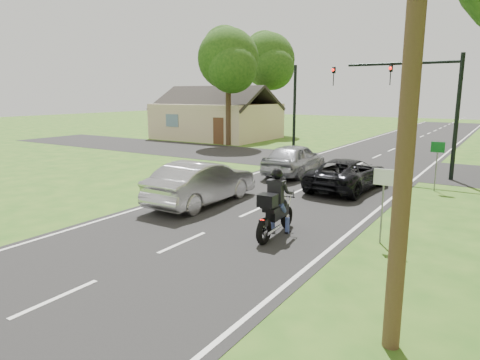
% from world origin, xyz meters
% --- Properties ---
extents(ground, '(140.00, 140.00, 0.00)m').
position_xyz_m(ground, '(0.00, 0.00, 0.00)').
color(ground, '#2A5818').
rests_on(ground, ground).
extents(road, '(8.00, 100.00, 0.01)m').
position_xyz_m(road, '(0.00, 10.00, 0.01)').
color(road, black).
rests_on(road, ground).
extents(cross_road, '(60.00, 7.00, 0.01)m').
position_xyz_m(cross_road, '(0.00, 16.00, 0.01)').
color(cross_road, black).
rests_on(cross_road, ground).
extents(motorcycle_rider, '(0.67, 2.38, 2.05)m').
position_xyz_m(motorcycle_rider, '(1.92, 1.92, 0.81)').
color(motorcycle_rider, black).
rests_on(motorcycle_rider, ground).
extents(dark_suv, '(2.57, 5.06, 1.37)m').
position_xyz_m(dark_suv, '(1.65, 9.13, 0.70)').
color(dark_suv, black).
rests_on(dark_suv, road).
extents(silver_sedan, '(1.74, 4.97, 1.64)m').
position_xyz_m(silver_sedan, '(-2.21, 3.78, 0.83)').
color(silver_sedan, '#ABAAAF').
rests_on(silver_sedan, road).
extents(silver_suv, '(2.08, 4.85, 1.63)m').
position_xyz_m(silver_suv, '(-1.80, 11.05, 0.83)').
color(silver_suv, '#9B9DA3').
rests_on(silver_suv, road).
extents(traffic_signal, '(6.38, 0.44, 6.00)m').
position_xyz_m(traffic_signal, '(3.34, 14.00, 4.14)').
color(traffic_signal, black).
rests_on(traffic_signal, ground).
extents(signal_pole_far, '(0.20, 0.20, 6.00)m').
position_xyz_m(signal_pole_far, '(-5.20, 18.00, 3.00)').
color(signal_pole_far, black).
rests_on(signal_pole_far, ground).
extents(utility_pole_near, '(1.60, 0.28, 10.00)m').
position_xyz_m(utility_pole_near, '(6.20, -2.00, 5.08)').
color(utility_pole_near, brown).
rests_on(utility_pole_near, ground).
extents(sign_white, '(0.55, 0.07, 2.12)m').
position_xyz_m(sign_white, '(4.70, 2.98, 1.60)').
color(sign_white, slate).
rests_on(sign_white, ground).
extents(sign_green, '(0.55, 0.07, 2.12)m').
position_xyz_m(sign_green, '(4.90, 10.98, 1.60)').
color(sign_green, slate).
rests_on(sign_green, ground).
extents(tree_left_near, '(5.12, 4.96, 9.22)m').
position_xyz_m(tree_left_near, '(-11.73, 19.78, 6.53)').
color(tree_left_near, '#332316').
rests_on(tree_left_near, ground).
extents(tree_left_far, '(5.76, 5.58, 10.14)m').
position_xyz_m(tree_left_far, '(-13.70, 29.76, 7.13)').
color(tree_left_far, '#332316').
rests_on(tree_left_far, ground).
extents(house, '(10.20, 8.00, 4.84)m').
position_xyz_m(house, '(-16.00, 24.00, 1.77)').
color(house, '#C4B688').
rests_on(house, ground).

